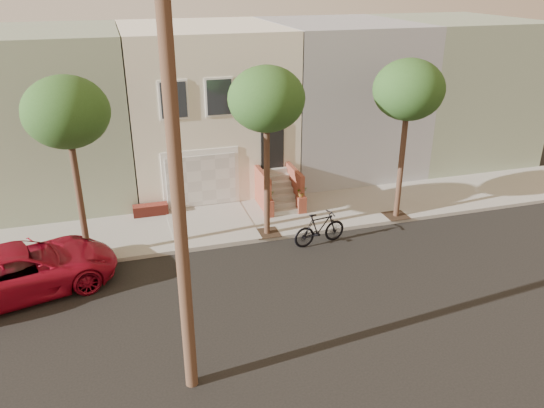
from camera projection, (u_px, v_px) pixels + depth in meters
name	position (u px, v px, depth m)	size (l,w,h in m)	color
ground	(271.00, 295.00, 16.71)	(90.00, 90.00, 0.00)	black
sidewalk	(233.00, 222.00, 21.37)	(40.00, 3.70, 0.15)	gray
house_row	(203.00, 103.00, 25.07)	(33.10, 11.70, 7.00)	beige
tree_left	(66.00, 113.00, 16.57)	(2.70, 2.57, 6.30)	#2D2116
tree_mid	(267.00, 100.00, 18.29)	(2.70, 2.57, 6.30)	#2D2116
tree_right	(409.00, 91.00, 19.75)	(2.70, 2.57, 6.30)	#2D2116
pickup_truck	(22.00, 270.00, 16.54)	(2.64, 5.73, 1.59)	maroon
motorcycle	(320.00, 228.00, 19.60)	(0.60, 2.11, 1.27)	black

